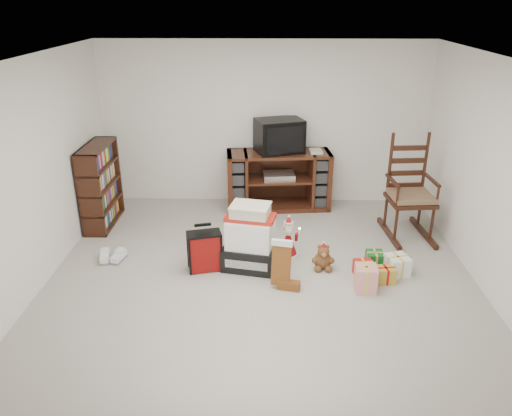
{
  "coord_description": "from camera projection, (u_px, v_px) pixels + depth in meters",
  "views": [
    {
      "loc": [
        0.06,
        -5.05,
        3.08
      ],
      "look_at": [
        -0.08,
        0.6,
        0.66
      ],
      "focal_mm": 35.0,
      "sensor_mm": 36.0,
      "label": 1
    }
  ],
  "objects": [
    {
      "name": "teddy_bear",
      "position": [
        323.0,
        258.0,
        6.04
      ],
      "size": [
        0.21,
        0.19,
        0.32
      ],
      "color": "brown",
      "rests_on": "floor"
    },
    {
      "name": "gift_pile",
      "position": [
        251.0,
        241.0,
        6.0
      ],
      "size": [
        0.72,
        0.58,
        0.8
      ],
      "rotation": [
        0.0,
        0.0,
        -0.2
      ],
      "color": "black",
      "rests_on": "floor"
    },
    {
      "name": "santa_figurine",
      "position": [
        288.0,
        241.0,
        6.31
      ],
      "size": [
        0.27,
        0.25,
        0.55
      ],
      "color": "maroon",
      "rests_on": "floor"
    },
    {
      "name": "crt_television",
      "position": [
        279.0,
        136.0,
        7.44
      ],
      "size": [
        0.79,
        0.68,
        0.5
      ],
      "rotation": [
        0.0,
        0.0,
        0.33
      ],
      "color": "black",
      "rests_on": "tv_stand"
    },
    {
      "name": "tv_stand",
      "position": [
        278.0,
        180.0,
        7.69
      ],
      "size": [
        1.61,
        0.71,
        0.9
      ],
      "rotation": [
        0.0,
        0.0,
        0.1
      ],
      "color": "#482114",
      "rests_on": "floor"
    },
    {
      "name": "mrs_claus_figurine",
      "position": [
        231.0,
        238.0,
        6.36
      ],
      "size": [
        0.28,
        0.27,
        0.57
      ],
      "color": "maroon",
      "rests_on": "floor"
    },
    {
      "name": "rocking_chair",
      "position": [
        409.0,
        200.0,
        6.81
      ],
      "size": [
        0.66,
        1.01,
        1.45
      ],
      "rotation": [
        0.0,
        0.0,
        0.09
      ],
      "color": "#341B0E",
      "rests_on": "floor"
    },
    {
      "name": "sneaker_pair",
      "position": [
        112.0,
        257.0,
        6.25
      ],
      "size": [
        0.34,
        0.28,
        0.09
      ],
      "rotation": [
        0.0,
        0.0,
        0.05
      ],
      "color": "white",
      "rests_on": "floor"
    },
    {
      "name": "bookshelf",
      "position": [
        101.0,
        187.0,
        7.09
      ],
      "size": [
        0.32,
        0.96,
        1.18
      ],
      "color": "#341B0E",
      "rests_on": "floor"
    },
    {
      "name": "gift_cluster",
      "position": [
        377.0,
        268.0,
        5.86
      ],
      "size": [
        0.68,
        0.77,
        0.23
      ],
      "color": "red",
      "rests_on": "floor"
    },
    {
      "name": "stocking",
      "position": [
        281.0,
        264.0,
        5.6
      ],
      "size": [
        0.29,
        0.17,
        0.59
      ],
      "primitive_type": null,
      "rotation": [
        0.0,
        0.0,
        -0.21
      ],
      "color": "#0B6A17",
      "rests_on": "floor"
    },
    {
      "name": "room",
      "position": [
        262.0,
        180.0,
        5.36
      ],
      "size": [
        5.01,
        5.01,
        2.51
      ],
      "color": "#AFABA0",
      "rests_on": "ground"
    },
    {
      "name": "red_suitcase",
      "position": [
        205.0,
        251.0,
        5.97
      ],
      "size": [
        0.42,
        0.29,
        0.58
      ],
      "rotation": [
        0.0,
        0.0,
        0.25
      ],
      "color": "maroon",
      "rests_on": "floor"
    }
  ]
}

